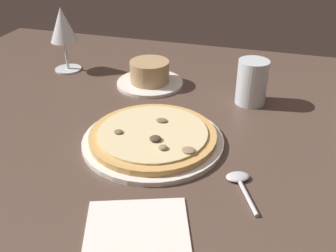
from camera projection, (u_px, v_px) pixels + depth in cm
name	position (u px, v px, depth cm)	size (l,w,h in cm)	color
dining_table	(182.00, 144.00, 78.94)	(150.00, 110.00, 4.00)	brown
pizza_main	(153.00, 138.00, 75.06)	(27.08, 27.08, 3.34)	silver
ramekin_on_saucer	(150.00, 75.00, 97.93)	(16.62, 16.62, 6.13)	silver
wine_glass_near	(63.00, 27.00, 101.66)	(7.10, 7.10, 16.90)	silver
water_glass	(252.00, 85.00, 88.27)	(6.89, 6.89, 10.18)	silver
paper_menu	(137.00, 243.00, 53.63)	(14.71, 17.48, 0.30)	white
spoon	(240.00, 182.00, 64.59)	(6.74, 10.63, 1.00)	silver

